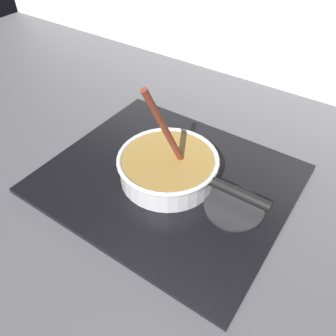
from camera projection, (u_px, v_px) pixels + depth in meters
name	position (u px, v px, depth m)	size (l,w,h in m)	color
ground	(76.00, 225.00, 0.75)	(2.40, 1.60, 0.04)	#4C4C51
hob_plate	(168.00, 179.00, 0.82)	(0.56, 0.48, 0.01)	black
burner_ring	(168.00, 176.00, 0.81)	(0.18, 0.18, 0.01)	#592D0C
spare_burner	(234.00, 207.00, 0.74)	(0.13, 0.13, 0.01)	#262628
cooking_pan	(169.00, 167.00, 0.79)	(0.37, 0.24, 0.26)	silver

